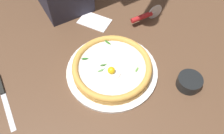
% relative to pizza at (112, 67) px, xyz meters
% --- Properties ---
extents(ground_plane, '(2.40, 2.40, 0.03)m').
position_rel_pizza_xyz_m(ground_plane, '(0.04, 0.02, -0.05)').
color(ground_plane, brown).
rests_on(ground_plane, ground).
extents(pizza_plate, '(0.35, 0.35, 0.01)m').
position_rel_pizza_xyz_m(pizza_plate, '(0.00, -0.00, -0.03)').
color(pizza_plate, white).
rests_on(pizza_plate, ground).
extents(pizza, '(0.30, 0.30, 0.05)m').
position_rel_pizza_xyz_m(pizza, '(0.00, 0.00, 0.00)').
color(pizza, gold).
rests_on(pizza, pizza_plate).
extents(side_bowl, '(0.09, 0.09, 0.04)m').
position_rel_pizza_xyz_m(side_bowl, '(-0.17, -0.24, -0.01)').
color(side_bowl, black).
rests_on(side_bowl, ground).
extents(pizza_cutter, '(0.03, 0.16, 0.07)m').
position_rel_pizza_xyz_m(pizza_cutter, '(0.20, -0.24, 0.00)').
color(pizza_cutter, silver).
rests_on(pizza_cutter, ground).
extents(table_knife, '(0.25, 0.04, 0.01)m').
position_rel_pizza_xyz_m(table_knife, '(0.07, 0.41, -0.03)').
color(table_knife, silver).
rests_on(table_knife, ground).
extents(folded_napkin, '(0.16, 0.16, 0.01)m').
position_rel_pizza_xyz_m(folded_napkin, '(0.29, -0.03, -0.03)').
color(folded_napkin, white).
rests_on(folded_napkin, ground).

